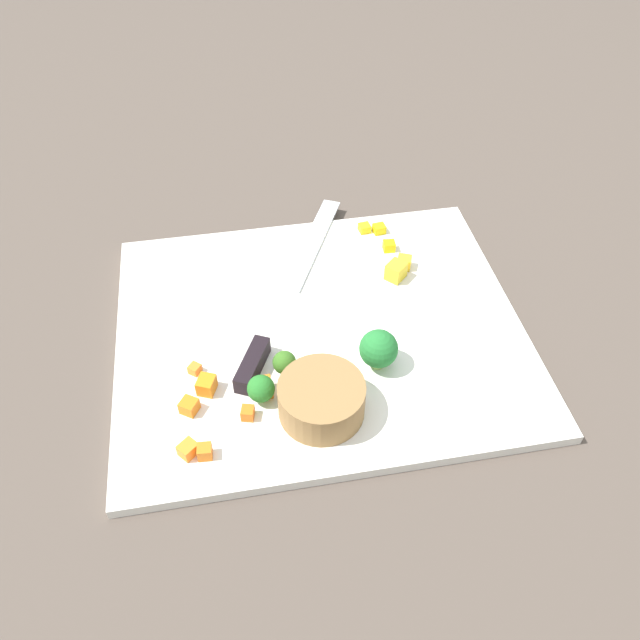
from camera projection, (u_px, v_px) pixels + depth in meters
name	position (u px, v px, depth m)	size (l,w,h in m)	color
ground_plane	(320.00, 334.00, 0.71)	(4.00, 4.00, 0.00)	#52463E
cutting_board	(320.00, 330.00, 0.71)	(0.44, 0.37, 0.01)	white
prep_bowl	(322.00, 399.00, 0.61)	(0.08, 0.08, 0.04)	olive
chef_knife	(277.00, 315.00, 0.70)	(0.17, 0.31, 0.02)	silver
carrot_dice_0	(195.00, 369.00, 0.65)	(0.01, 0.01, 0.01)	orange
carrot_dice_1	(189.00, 406.00, 0.62)	(0.02, 0.02, 0.01)	orange
carrot_dice_2	(188.00, 449.00, 0.58)	(0.02, 0.01, 0.01)	orange
carrot_dice_3	(206.00, 385.00, 0.63)	(0.02, 0.02, 0.02)	orange
carrot_dice_4	(264.00, 387.00, 0.63)	(0.02, 0.02, 0.02)	orange
carrot_dice_5	(248.00, 413.00, 0.61)	(0.01, 0.01, 0.01)	orange
carrot_dice_6	(205.00, 452.00, 0.58)	(0.01, 0.01, 0.01)	orange
pepper_dice_0	(396.00, 271.00, 0.75)	(0.02, 0.02, 0.02)	yellow
pepper_dice_1	(364.00, 228.00, 0.81)	(0.01, 0.01, 0.01)	yellow
pepper_dice_2	(379.00, 229.00, 0.81)	(0.01, 0.01, 0.01)	yellow
pepper_dice_3	(389.00, 246.00, 0.79)	(0.01, 0.01, 0.01)	yellow
pepper_dice_4	(404.00, 262.00, 0.76)	(0.02, 0.02, 0.01)	yellow
broccoli_floret_0	(284.00, 363.00, 0.64)	(0.02, 0.02, 0.03)	#91B25D
broccoli_floret_1	(379.00, 349.00, 0.65)	(0.04, 0.04, 0.05)	#8CAD56
broccoli_floret_2	(261.00, 389.00, 0.62)	(0.03, 0.03, 0.03)	#82AC64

